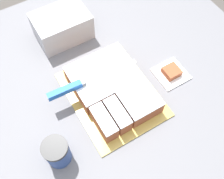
{
  "coord_description": "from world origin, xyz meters",
  "views": [
    {
      "loc": [
        -0.19,
        -0.49,
        1.79
      ],
      "look_at": [
        0.05,
        -0.08,
        0.98
      ],
      "focal_mm": 42.0,
      "sensor_mm": 36.0,
      "label": 1
    }
  ],
  "objects": [
    {
      "name": "countertop",
      "position": [
        0.0,
        0.0,
        0.47
      ],
      "size": [
        1.4,
        1.1,
        0.94
      ],
      "color": "slate",
      "rests_on": "ground_plane"
    },
    {
      "name": "storage_box",
      "position": [
        0.02,
        0.27,
        1.0
      ],
      "size": [
        0.22,
        0.15,
        0.11
      ],
      "color": "#B2B2B7",
      "rests_on": "countertop"
    },
    {
      "name": "brownie",
      "position": [
        0.29,
        -0.12,
        0.96
      ],
      "size": [
        0.06,
        0.06,
        0.02
      ],
      "color": "#994C2D",
      "rests_on": "paper_napkin"
    },
    {
      "name": "knife",
      "position": [
        -0.07,
        -0.03,
        1.02
      ],
      "size": [
        0.34,
        0.04,
        0.02
      ],
      "rotation": [
        0.0,
        0.0,
        -0.05
      ],
      "color": "silver",
      "rests_on": "cake"
    },
    {
      "name": "paper_napkin",
      "position": [
        0.29,
        -0.12,
        0.95
      ],
      "size": [
        0.12,
        0.12,
        0.01
      ],
      "color": "white",
      "rests_on": "countertop"
    },
    {
      "name": "coffee_cup",
      "position": [
        -0.22,
        -0.2,
        1.0
      ],
      "size": [
        0.08,
        0.08,
        0.11
      ],
      "color": "#334C8C",
      "rests_on": "countertop"
    },
    {
      "name": "ground_plane",
      "position": [
        0.0,
        0.0,
        0.0
      ],
      "size": [
        8.0,
        8.0,
        0.0
      ],
      "primitive_type": "plane",
      "color": "#4C4742"
    },
    {
      "name": "cake_board",
      "position": [
        0.05,
        -0.08,
        0.95
      ],
      "size": [
        0.3,
        0.37,
        0.01
      ],
      "color": "gold",
      "rests_on": "countertop"
    },
    {
      "name": "cake",
      "position": [
        0.05,
        -0.08,
        0.98
      ],
      "size": [
        0.23,
        0.31,
        0.07
      ],
      "color": "#994C2D",
      "rests_on": "cake_board"
    }
  ]
}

